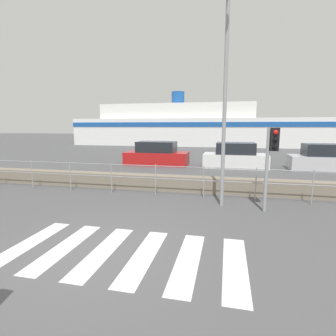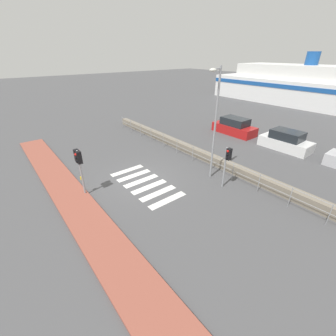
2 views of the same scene
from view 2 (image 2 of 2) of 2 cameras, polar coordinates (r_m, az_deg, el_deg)
ground_plane at (r=14.51m, az=-7.07°, el=-3.07°), size 160.00×160.00×0.00m
sidewalk_brick at (r=13.21m, az=-22.43°, el=-8.26°), size 24.00×1.80×0.12m
crosswalk at (r=14.09m, az=-5.82°, el=-3.99°), size 4.95×2.40×0.01m
seawall at (r=17.50m, az=8.29°, el=3.50°), size 24.14×0.55×0.61m
harbor_fence at (r=16.73m, az=6.32°, el=4.26°), size 21.76×0.04×1.19m
traffic_light_near at (r=12.86m, az=-21.71°, el=1.68°), size 0.58×0.41×2.74m
traffic_light_far at (r=13.19m, az=14.80°, el=2.17°), size 0.34×0.32×2.56m
streetlamp at (r=13.47m, az=11.75°, el=12.91°), size 0.32×0.87×6.68m
ferry_boat at (r=41.13m, az=35.98°, el=15.57°), size 36.99×8.68×7.42m
parked_car_red at (r=23.69m, az=16.48°, el=9.99°), size 4.24×1.84×1.59m
parked_car_white at (r=21.32m, az=27.71°, el=6.04°), size 3.98×1.85×1.58m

